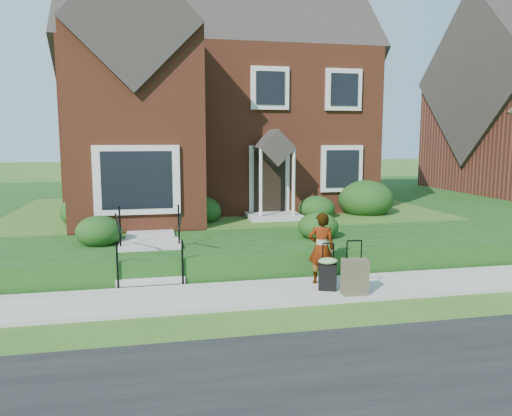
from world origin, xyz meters
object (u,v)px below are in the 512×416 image
object	(u,v)px
front_steps	(151,256)
suitcase_black	(328,272)
woman	(321,248)
suitcase_olive	(355,277)

from	to	relation	value
front_steps	suitcase_black	distance (m)	3.99
front_steps	woman	world-z (taller)	front_steps
woman	suitcase_black	xyz separation A→B (m)	(-0.03, -0.49, -0.38)
woman	front_steps	bearing A→B (deg)	-7.78
suitcase_olive	front_steps	bearing A→B (deg)	151.22
woman	suitcase_olive	size ratio (longest dim) A/B	1.41
front_steps	suitcase_olive	distance (m)	4.54
front_steps	suitcase_olive	world-z (taller)	front_steps
front_steps	woman	size ratio (longest dim) A/B	1.36
suitcase_black	suitcase_olive	distance (m)	0.56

